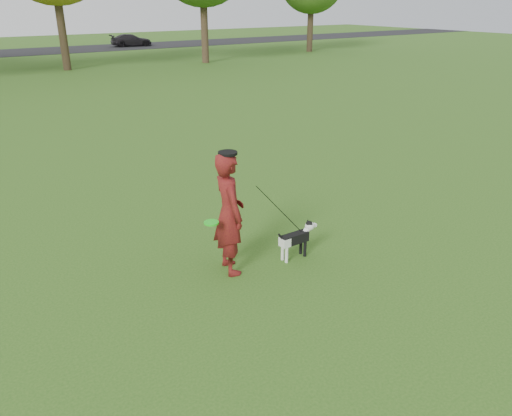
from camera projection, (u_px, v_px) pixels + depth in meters
ground at (244, 250)px, 8.89m from camera, size 120.00×120.00×0.00m
man at (229, 214)px, 7.86m from camera, size 0.62×0.81×2.01m
dog at (297, 237)px, 8.50m from camera, size 0.84×0.17×0.64m
car_right at (131, 40)px, 46.11m from camera, size 3.89×2.02×1.08m
man_held_items at (279, 209)px, 8.20m from camera, size 1.80×0.42×1.59m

